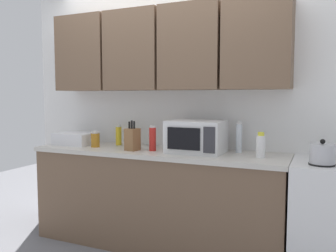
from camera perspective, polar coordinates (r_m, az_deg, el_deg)
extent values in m
cube|color=white|center=(3.47, 0.48, 3.38)|extent=(3.22, 0.06, 2.60)
cube|color=brown|center=(3.77, -13.16, 11.36)|extent=(0.56, 0.33, 0.75)
cube|color=brown|center=(3.46, -5.28, 12.07)|extent=(0.56, 0.33, 0.75)
cube|color=brown|center=(3.22, 4.01, 12.62)|extent=(0.56, 0.33, 0.75)
cube|color=brown|center=(3.07, 14.50, 12.85)|extent=(0.56, 0.33, 0.75)
cube|color=brown|center=(3.31, -1.84, -12.00)|extent=(2.32, 0.60, 0.86)
cube|color=beige|center=(3.21, -1.86, -4.29)|extent=(2.35, 0.63, 0.04)
cylinder|color=black|center=(2.74, 23.88, -5.74)|extent=(0.18, 0.18, 0.01)
cylinder|color=black|center=(3.01, 23.88, -4.80)|extent=(0.18, 0.18, 0.01)
cylinder|color=#B2B2B7|center=(2.73, 23.94, -4.17)|extent=(0.17, 0.17, 0.14)
sphere|color=black|center=(2.71, 24.00, -2.33)|extent=(0.04, 0.04, 0.04)
cube|color=silver|center=(3.05, 4.67, -1.74)|extent=(0.48, 0.36, 0.28)
cube|color=black|center=(2.89, 2.56, -2.09)|extent=(0.29, 0.01, 0.18)
cube|color=#2D2D33|center=(2.82, 6.75, -2.30)|extent=(0.10, 0.01, 0.21)
cube|color=silver|center=(3.69, -14.87, -2.00)|extent=(0.38, 0.30, 0.12)
cube|color=brown|center=(3.18, -5.85, -2.21)|extent=(0.12, 0.13, 0.20)
cylinder|color=black|center=(3.17, -6.35, 0.15)|extent=(0.02, 0.02, 0.06)
cylinder|color=black|center=(3.16, -5.96, 0.24)|extent=(0.02, 0.02, 0.07)
cylinder|color=black|center=(3.15, -5.56, 0.17)|extent=(0.02, 0.02, 0.07)
cylinder|color=gold|center=(3.55, -8.09, -1.63)|extent=(0.06, 0.06, 0.18)
cylinder|color=silver|center=(3.54, -8.11, 0.04)|extent=(0.05, 0.05, 0.02)
cylinder|color=red|center=(3.14, -2.54, -2.19)|extent=(0.06, 0.06, 0.21)
cylinder|color=silver|center=(3.13, -2.55, -0.13)|extent=(0.05, 0.05, 0.02)
cylinder|color=white|center=(2.88, 14.94, -3.30)|extent=(0.07, 0.07, 0.18)
cylinder|color=yellow|center=(2.87, 14.99, -1.26)|extent=(0.05, 0.05, 0.03)
cylinder|color=#AD701E|center=(3.45, -11.82, -2.30)|extent=(0.08, 0.08, 0.13)
cylinder|color=silver|center=(3.44, -11.84, -0.98)|extent=(0.06, 0.06, 0.03)
cylinder|color=silver|center=(3.10, 11.54, -2.01)|extent=(0.05, 0.05, 0.25)
cylinder|color=silver|center=(3.09, 11.59, 0.53)|extent=(0.04, 0.04, 0.03)
cylinder|color=#386B2D|center=(3.45, -6.36, -2.06)|extent=(0.06, 0.06, 0.15)
cylinder|color=silver|center=(3.44, -6.38, -0.59)|extent=(0.05, 0.05, 0.03)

